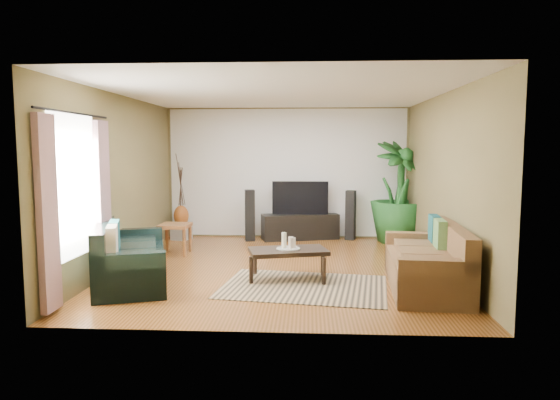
# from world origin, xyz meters

# --- Properties ---
(floor) EXTENTS (5.50, 5.50, 0.00)m
(floor) POSITION_xyz_m (0.00, 0.00, 0.00)
(floor) COLOR brown
(floor) RESTS_ON ground
(ceiling) EXTENTS (5.50, 5.50, 0.00)m
(ceiling) POSITION_xyz_m (0.00, 0.00, 2.70)
(ceiling) COLOR white
(ceiling) RESTS_ON ground
(wall_back) EXTENTS (5.00, 0.00, 5.00)m
(wall_back) POSITION_xyz_m (0.00, 2.75, 1.35)
(wall_back) COLOR brown
(wall_back) RESTS_ON ground
(wall_front) EXTENTS (5.00, 0.00, 5.00)m
(wall_front) POSITION_xyz_m (0.00, -2.75, 1.35)
(wall_front) COLOR brown
(wall_front) RESTS_ON ground
(wall_left) EXTENTS (0.00, 5.50, 5.50)m
(wall_left) POSITION_xyz_m (-2.50, 0.00, 1.35)
(wall_left) COLOR brown
(wall_left) RESTS_ON ground
(wall_right) EXTENTS (0.00, 5.50, 5.50)m
(wall_right) POSITION_xyz_m (2.50, 0.00, 1.35)
(wall_right) COLOR brown
(wall_right) RESTS_ON ground
(backwall_panel) EXTENTS (4.90, 0.00, 4.90)m
(backwall_panel) POSITION_xyz_m (0.00, 2.74, 1.35)
(backwall_panel) COLOR white
(backwall_panel) RESTS_ON ground
(window_pane) EXTENTS (0.00, 1.80, 1.80)m
(window_pane) POSITION_xyz_m (-2.48, -1.60, 1.40)
(window_pane) COLOR white
(window_pane) RESTS_ON ground
(curtain_near) EXTENTS (0.08, 0.35, 2.20)m
(curtain_near) POSITION_xyz_m (-2.43, -2.35, 1.15)
(curtain_near) COLOR gray
(curtain_near) RESTS_ON ground
(curtain_far) EXTENTS (0.08, 0.35, 2.20)m
(curtain_far) POSITION_xyz_m (-2.43, -0.85, 1.15)
(curtain_far) COLOR gray
(curtain_far) RESTS_ON ground
(curtain_rod) EXTENTS (0.03, 1.90, 0.03)m
(curtain_rod) POSITION_xyz_m (-2.43, -1.60, 2.30)
(curtain_rod) COLOR black
(curtain_rod) RESTS_ON ground
(sofa_left) EXTENTS (1.48, 2.24, 0.85)m
(sofa_left) POSITION_xyz_m (-2.03, -0.91, 0.42)
(sofa_left) COLOR black
(sofa_left) RESTS_ON floor
(sofa_right) EXTENTS (1.06, 2.08, 0.85)m
(sofa_right) POSITION_xyz_m (2.02, -1.03, 0.42)
(sofa_right) COLOR brown
(sofa_right) RESTS_ON floor
(area_rug) EXTENTS (2.38, 1.84, 0.01)m
(area_rug) POSITION_xyz_m (0.40, -1.07, 0.01)
(area_rug) COLOR tan
(area_rug) RESTS_ON floor
(coffee_table) EXTENTS (1.19, 0.84, 0.44)m
(coffee_table) POSITION_xyz_m (0.17, -0.69, 0.22)
(coffee_table) COLOR black
(coffee_table) RESTS_ON floor
(candle_tray) EXTENTS (0.33, 0.33, 0.01)m
(candle_tray) POSITION_xyz_m (0.17, -0.69, 0.45)
(candle_tray) COLOR gray
(candle_tray) RESTS_ON coffee_table
(candle_tall) EXTENTS (0.07, 0.07, 0.22)m
(candle_tall) POSITION_xyz_m (0.11, -0.66, 0.57)
(candle_tall) COLOR #F0EACB
(candle_tall) RESTS_ON candle_tray
(candle_mid) EXTENTS (0.07, 0.07, 0.17)m
(candle_mid) POSITION_xyz_m (0.21, -0.73, 0.54)
(candle_mid) COLOR beige
(candle_mid) RESTS_ON candle_tray
(candle_short) EXTENTS (0.07, 0.07, 0.14)m
(candle_short) POSITION_xyz_m (0.24, -0.63, 0.53)
(candle_short) COLOR silver
(candle_short) RESTS_ON candle_tray
(tv_stand) EXTENTS (1.63, 0.86, 0.52)m
(tv_stand) POSITION_xyz_m (0.28, 2.50, 0.26)
(tv_stand) COLOR black
(tv_stand) RESTS_ON floor
(television) EXTENTS (1.14, 0.06, 0.68)m
(television) POSITION_xyz_m (0.28, 2.50, 0.86)
(television) COLOR black
(television) RESTS_ON tv_stand
(speaker_left) EXTENTS (0.23, 0.24, 1.03)m
(speaker_left) POSITION_xyz_m (-0.73, 2.26, 0.52)
(speaker_left) COLOR black
(speaker_left) RESTS_ON floor
(speaker_right) EXTENTS (0.24, 0.25, 1.01)m
(speaker_right) POSITION_xyz_m (1.31, 2.50, 0.50)
(speaker_right) COLOR black
(speaker_right) RESTS_ON floor
(potted_plant) EXTENTS (1.59, 1.59, 2.01)m
(potted_plant) POSITION_xyz_m (2.25, 2.31, 1.01)
(potted_plant) COLOR #1B521E
(potted_plant) RESTS_ON floor
(plant_pot) EXTENTS (0.37, 0.37, 0.29)m
(plant_pot) POSITION_xyz_m (2.25, 2.31, 0.14)
(plant_pot) COLOR black
(plant_pot) RESTS_ON floor
(pedestal) EXTENTS (0.42, 0.42, 0.33)m
(pedestal) POSITION_xyz_m (-2.15, 2.33, 0.17)
(pedestal) COLOR gray
(pedestal) RESTS_ON floor
(vase) EXTENTS (0.31, 0.31, 0.43)m
(vase) POSITION_xyz_m (-2.15, 2.33, 0.49)
(vase) COLOR brown
(vase) RESTS_ON pedestal
(side_table) EXTENTS (0.52, 0.52, 0.54)m
(side_table) POSITION_xyz_m (-1.90, 0.92, 0.27)
(side_table) COLOR brown
(side_table) RESTS_ON floor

